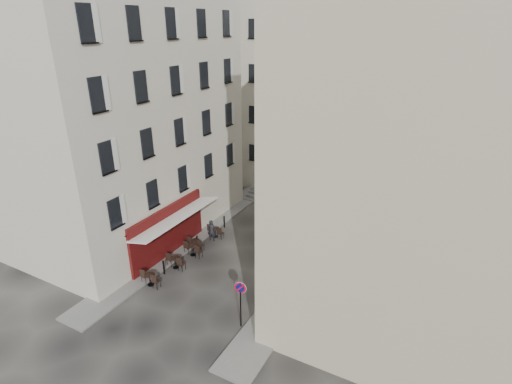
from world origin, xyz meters
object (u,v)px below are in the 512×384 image
Objects in this scene: bistro_table_b at (176,261)px; pedestrian at (212,230)px; bistro_table_a at (151,278)px; no_parking_sign at (240,296)px.

pedestrian reaches higher than bistro_table_b.
bistro_table_a is at bearing -94.56° from bistro_table_b.
bistro_table_b is at bearing 147.50° from no_parking_sign.
bistro_table_a is at bearing 165.93° from no_parking_sign.
pedestrian is at bearing 89.69° from bistro_table_b.
bistro_table_a is at bearing 74.87° from pedestrian.
no_parking_sign reaches higher than bistro_table_b.
no_parking_sign is at bearing -4.45° from bistro_table_a.
bistro_table_b is (0.17, 2.15, 0.01)m from bistro_table_a.
bistro_table_a is 2.16m from bistro_table_b.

